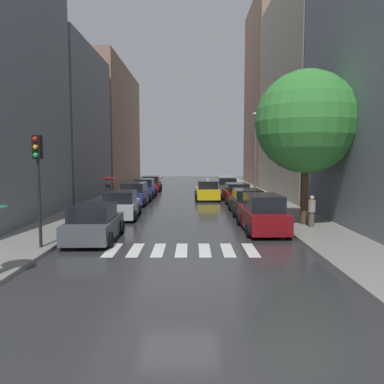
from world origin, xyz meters
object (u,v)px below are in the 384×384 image
Objects in this scene: street_tree_right at (307,122)px; traffic_light_left_corner at (39,166)px; lamp_post_right at (256,150)px; parked_car_right_third at (238,193)px; parked_car_left_fourth at (145,189)px; parked_car_left_second at (122,205)px; pedestrian_foreground at (313,211)px; parked_car_right_second at (248,202)px; pedestrian_near_tree at (109,184)px; parked_car_left_fifth at (152,184)px; taxi_midroad at (208,191)px; parked_car_right_fourth at (228,187)px; parked_car_left_nearest at (95,223)px; parked_car_left_third at (136,194)px; parked_car_right_nearest at (263,214)px.

street_tree_right is 12.94m from traffic_light_left_corner.
traffic_light_left_corner is 0.61× the size of lamp_post_right.
parked_car_left_fourth is at bearing 60.12° from parked_car_right_third.
parked_car_left_second is at bearing 78.42° from traffic_light_left_corner.
pedestrian_foreground reaches higher than parked_car_left_second.
traffic_light_left_corner reaches higher than parked_car_left_fourth.
pedestrian_near_tree is at bearing 70.88° from parked_car_right_second.
parked_car_right_second is at bearing -156.32° from parked_car_left_fifth.
pedestrian_near_tree is at bearing 17.90° from parked_car_left_second.
parked_car_left_fourth is 2.08× the size of pedestrian_near_tree.
parked_car_right_fourth is at bearing -26.67° from taxi_midroad.
parked_car_right_fourth is (-0.13, 12.54, 0.03)m from parked_car_right_second.
lamp_post_right is (1.76, -5.64, 3.43)m from parked_car_right_fourth.
parked_car_left_fourth is at bearing 160.70° from lamp_post_right.
parked_car_left_fourth is at bearing 37.63° from parked_car_right_second.
parked_car_right_fourth is at bearing 124.29° from pedestrian_foreground.
parked_car_right_second is 13.71m from traffic_light_left_corner.
parked_car_right_third is 2.24× the size of pedestrian_near_tree.
parked_car_left_fourth is at bearing -0.85° from parked_car_left_nearest.
pedestrian_foreground reaches higher than parked_car_left_third.
parked_car_right_nearest is 10.39m from traffic_light_left_corner.
pedestrian_near_tree is at bearing 171.13° from parked_car_left_fifth.
parked_car_right_nearest is 1.04× the size of taxi_midroad.
parked_car_left_nearest is 24.59m from parked_car_left_fifth.
pedestrian_foreground is at bearing -146.71° from parked_car_left_fourth.
parked_car_right_second is at bearing 178.03° from parked_car_right_third.
pedestrian_near_tree is at bearing 135.66° from parked_car_right_fourth.
parked_car_right_fourth is (-0.17, 6.56, 0.04)m from parked_car_right_third.
parked_car_right_nearest reaches higher than parked_car_left_fifth.
parked_car_right_second is at bearing -45.78° from parked_car_left_nearest.
lamp_post_right is at bearing -13.11° from parked_car_right_second.
taxi_midroad is at bearing -71.84° from pedestrian_near_tree.
street_tree_right reaches higher than parked_car_right_third.
parked_car_left_nearest is 17.81m from lamp_post_right.
parked_car_left_fifth is at bearing 115.65° from street_tree_right.
parked_car_left_second is at bearing 149.86° from taxi_midroad.
parked_car_right_nearest is 1.06× the size of parked_car_right_third.
parked_car_right_third is 0.56× the size of street_tree_right.
parked_car_left_third is 1.06× the size of parked_car_right_third.
parked_car_right_second is at bearing -177.74° from parked_car_right_fourth.
parked_car_left_nearest is at bearing 159.78° from taxi_midroad.
street_tree_right is (10.09, 3.30, 4.65)m from parked_car_left_nearest.
street_tree_right is at bearing -170.18° from parked_car_right_fourth.
parked_car_left_third reaches higher than parked_car_left_second.
parked_car_right_third is at bearing -176.86° from parked_car_right_fourth.
pedestrian_near_tree is at bearing -162.61° from lamp_post_right.
parked_car_left_third is 1.03× the size of parked_car_right_fourth.
parked_car_left_fifth is 24.42m from pedestrian_foreground.
street_tree_right is (2.28, -10.51, 4.66)m from parked_car_right_third.
traffic_light_left_corner is (-7.17, -17.90, 2.52)m from taxi_midroad.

